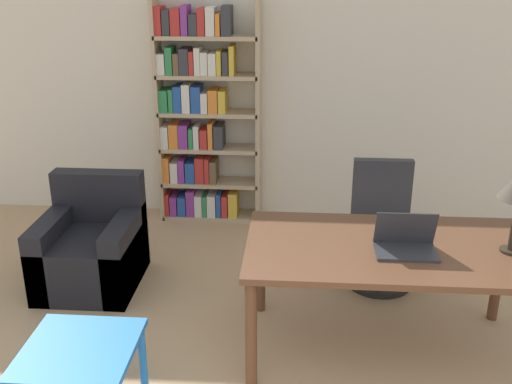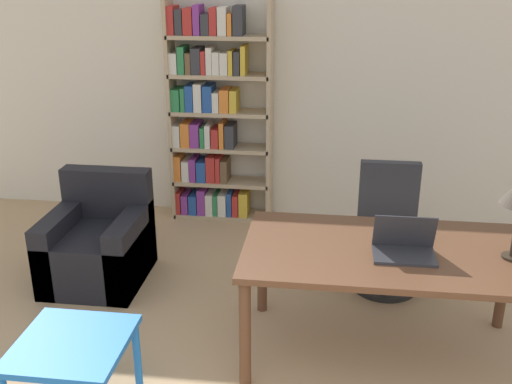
{
  "view_description": "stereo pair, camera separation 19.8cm",
  "coord_description": "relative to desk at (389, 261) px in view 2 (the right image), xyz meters",
  "views": [
    {
      "loc": [
        0.14,
        -1.09,
        2.35
      ],
      "look_at": [
        -0.12,
        2.45,
        1.0
      ],
      "focal_mm": 42.0,
      "sensor_mm": 36.0,
      "label": 1
    },
    {
      "loc": [
        0.33,
        -1.07,
        2.35
      ],
      "look_at": [
        -0.12,
        2.45,
        1.0
      ],
      "focal_mm": 42.0,
      "sensor_mm": 36.0,
      "label": 2
    }
  ],
  "objects": [
    {
      "name": "side_table_blue",
      "position": [
        -1.68,
        -0.83,
        -0.23
      ],
      "size": [
        0.57,
        0.59,
        0.51
      ],
      "color": "blue",
      "rests_on": "ground_plane"
    },
    {
      "name": "bookshelf",
      "position": [
        -1.5,
        2.09,
        0.34
      ],
      "size": [
        0.96,
        0.28,
        2.07
      ],
      "color": "tan",
      "rests_on": "ground_plane"
    },
    {
      "name": "laptop",
      "position": [
        0.07,
        -0.07,
        0.14
      ],
      "size": [
        0.36,
        0.24,
        0.24
      ],
      "color": "#2D2D33",
      "rests_on": "desk"
    },
    {
      "name": "desk",
      "position": [
        0.0,
        0.0,
        0.0
      ],
      "size": [
        1.76,
        0.96,
        0.75
      ],
      "color": "brown",
      "rests_on": "ground_plane"
    },
    {
      "name": "office_chair",
      "position": [
        0.08,
        0.94,
        -0.24
      ],
      "size": [
        0.5,
        0.5,
        0.96
      ],
      "color": "black",
      "rests_on": "ground_plane"
    },
    {
      "name": "wall_back",
      "position": [
        -0.72,
        2.28,
        0.69
      ],
      "size": [
        8.0,
        0.06,
        2.7
      ],
      "color": "beige",
      "rests_on": "ground_plane"
    },
    {
      "name": "armchair",
      "position": [
        -2.16,
        0.73,
        -0.38
      ],
      "size": [
        0.72,
        0.78,
        0.83
      ],
      "color": "black",
      "rests_on": "ground_plane"
    }
  ]
}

